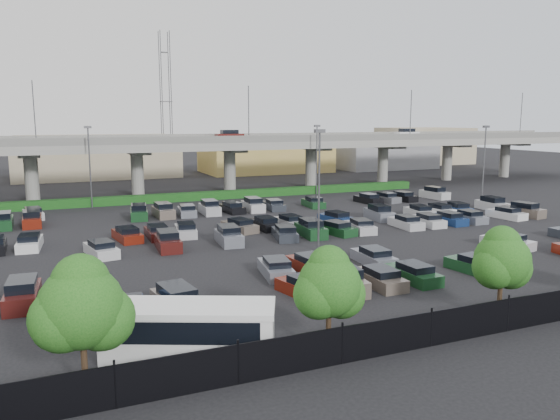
% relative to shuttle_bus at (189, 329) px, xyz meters
% --- Properties ---
extents(ground, '(280.00, 280.00, 0.00)m').
position_rel_shuttle_bus_xyz_m(ground, '(15.22, 24.53, -1.40)').
color(ground, black).
extents(overpass, '(150.00, 13.00, 15.80)m').
position_rel_shuttle_bus_xyz_m(overpass, '(15.05, 56.56, 5.57)').
color(overpass, gray).
rests_on(overpass, ground).
extents(hedge, '(66.00, 1.60, 1.10)m').
position_rel_shuttle_bus_xyz_m(hedge, '(15.22, 49.53, -0.85)').
color(hedge, '#103912').
rests_on(hedge, ground).
extents(fence, '(70.00, 0.10, 2.00)m').
position_rel_shuttle_bus_xyz_m(fence, '(15.17, -3.47, -0.50)').
color(fence, black).
rests_on(fence, ground).
extents(tree_row, '(65.07, 3.66, 5.94)m').
position_rel_shuttle_bus_xyz_m(tree_row, '(15.92, -2.00, 2.12)').
color(tree_row, '#332316').
rests_on(tree_row, ground).
extents(shuttle_bus, '(8.42, 5.75, 2.57)m').
position_rel_shuttle_bus_xyz_m(shuttle_bus, '(0.00, 0.00, 0.00)').
color(shuttle_bus, white).
rests_on(shuttle_bus, ground).
extents(parked_cars, '(63.08, 41.65, 1.67)m').
position_rel_shuttle_bus_xyz_m(parked_cars, '(14.80, 22.88, -0.79)').
color(parked_cars, '#491613').
rests_on(parked_cars, ground).
extents(light_poles, '(66.90, 48.38, 10.30)m').
position_rel_shuttle_bus_xyz_m(light_poles, '(11.10, 26.53, 4.84)').
color(light_poles, '#4C4C51').
rests_on(light_poles, ground).
extents(distant_buildings, '(138.00, 24.00, 9.00)m').
position_rel_shuttle_bus_xyz_m(distant_buildings, '(27.60, 86.34, 2.35)').
color(distant_buildings, slate).
rests_on(distant_buildings, ground).
extents(comm_tower, '(2.40, 2.40, 30.00)m').
position_rel_shuttle_bus_xyz_m(comm_tower, '(19.22, 98.53, 14.21)').
color(comm_tower, '#4C4C51').
rests_on(comm_tower, ground).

